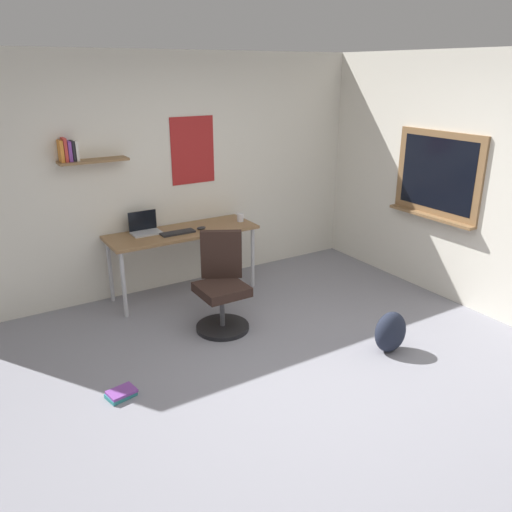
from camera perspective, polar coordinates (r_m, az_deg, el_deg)
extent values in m
plane|color=gray|center=(4.35, 4.15, -13.67)|extent=(5.20, 5.20, 0.00)
cube|color=silver|center=(5.88, -9.75, 8.91)|extent=(5.00, 0.10, 2.60)
cube|color=olive|center=(5.43, -17.60, 10.06)|extent=(0.68, 0.20, 0.02)
cube|color=#A51E1E|center=(5.90, -7.05, 11.56)|extent=(0.52, 0.01, 0.74)
cube|color=orange|center=(5.38, -20.86, 10.83)|extent=(0.03, 0.14, 0.21)
cube|color=#C63833|center=(5.38, -20.48, 11.00)|extent=(0.03, 0.14, 0.23)
cube|color=#7A3D99|center=(5.39, -20.07, 10.89)|extent=(0.03, 0.14, 0.19)
cube|color=black|center=(5.40, -19.70, 10.95)|extent=(0.02, 0.14, 0.19)
cube|color=silver|center=(5.41, -19.37, 10.99)|extent=(0.03, 0.14, 0.19)
cube|color=silver|center=(5.56, 25.65, 6.58)|extent=(0.10, 5.00, 2.60)
cube|color=olive|center=(5.90, 19.57, 8.60)|extent=(0.04, 1.10, 0.90)
cube|color=black|center=(5.89, 19.47, 8.59)|extent=(0.01, 0.94, 0.76)
cube|color=olive|center=(5.97, 18.77, 4.21)|extent=(0.12, 1.10, 0.03)
cube|color=olive|center=(5.68, -8.20, 2.65)|extent=(1.65, 0.58, 0.03)
cylinder|color=#B7B7BC|center=(5.36, -14.47, -3.13)|extent=(0.04, 0.04, 0.71)
cylinder|color=#B7B7BC|center=(5.94, -0.38, -0.15)|extent=(0.04, 0.04, 0.71)
cylinder|color=#B7B7BC|center=(5.77, -15.88, -1.58)|extent=(0.04, 0.04, 0.71)
cylinder|color=#B7B7BC|center=(6.31, -2.54, 1.08)|extent=(0.04, 0.04, 0.71)
cylinder|color=black|center=(5.11, -3.72, -7.88)|extent=(0.52, 0.52, 0.04)
cylinder|color=#4C4C51|center=(5.02, -3.77, -5.97)|extent=(0.05, 0.05, 0.34)
cube|color=black|center=(4.93, -3.83, -3.72)|extent=(0.44, 0.44, 0.09)
cube|color=black|center=(5.01, -3.88, 0.19)|extent=(0.38, 0.25, 0.48)
cube|color=#ADAFB5|center=(5.63, -12.07, 2.53)|extent=(0.31, 0.21, 0.02)
cube|color=black|center=(5.69, -12.50, 3.88)|extent=(0.31, 0.01, 0.21)
cube|color=black|center=(5.58, -8.68, 2.58)|extent=(0.37, 0.13, 0.02)
ellipsoid|color=#262628|center=(5.68, -6.10, 3.11)|extent=(0.10, 0.06, 0.03)
cylinder|color=silver|center=(5.95, -1.75, 4.30)|extent=(0.08, 0.08, 0.09)
ellipsoid|color=#1E2333|center=(4.80, 14.69, -8.15)|extent=(0.32, 0.22, 0.38)
cube|color=teal|center=(4.28, -14.77, -14.68)|extent=(0.24, 0.19, 0.03)
cube|color=#7A3D99|center=(4.27, -14.70, -14.36)|extent=(0.23, 0.18, 0.02)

